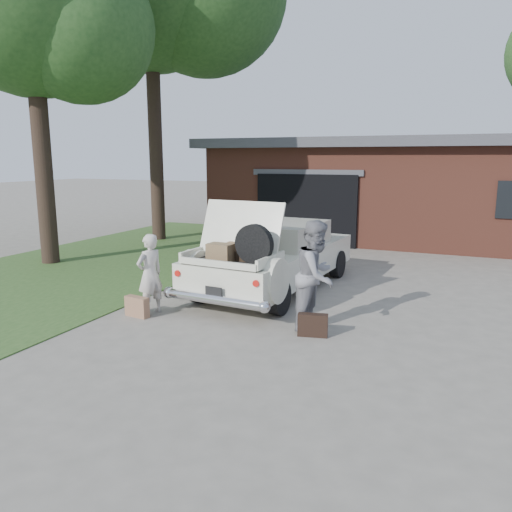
% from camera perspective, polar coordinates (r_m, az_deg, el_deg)
% --- Properties ---
extents(ground, '(90.00, 90.00, 0.00)m').
position_cam_1_polar(ground, '(7.98, -1.73, -8.54)').
color(ground, gray).
rests_on(ground, ground).
extents(grass_strip, '(6.00, 16.00, 0.02)m').
position_cam_1_polar(grass_strip, '(13.38, -17.84, -0.95)').
color(grass_strip, '#2D4C1E').
rests_on(grass_strip, ground).
extents(house, '(12.80, 7.80, 3.30)m').
position_cam_1_polar(house, '(18.44, 16.58, 7.53)').
color(house, brown).
rests_on(house, ground).
extents(tree_left, '(5.40, 4.70, 8.81)m').
position_cam_1_polar(tree_left, '(14.18, -24.18, 24.48)').
color(tree_left, '#38281E').
rests_on(tree_left, ground).
extents(sedan, '(2.19, 4.92, 1.93)m').
position_cam_1_polar(sedan, '(10.29, 2.15, 0.02)').
color(sedan, beige).
rests_on(sedan, ground).
extents(woman_left, '(0.48, 0.59, 1.41)m').
position_cam_1_polar(woman_left, '(8.84, -12.03, -2.05)').
color(woman_left, beige).
rests_on(woman_left, ground).
extents(woman_right, '(0.77, 0.93, 1.75)m').
position_cam_1_polar(woman_right, '(7.90, 6.92, -2.21)').
color(woman_right, gray).
rests_on(woman_right, ground).
extents(suitcase_left, '(0.47, 0.21, 0.35)m').
position_cam_1_polar(suitcase_left, '(8.86, -13.44, -5.65)').
color(suitcase_left, '#A07051').
rests_on(suitcase_left, ground).
extents(suitcase_right, '(0.48, 0.24, 0.35)m').
position_cam_1_polar(suitcase_right, '(7.75, 6.51, -7.85)').
color(suitcase_right, black).
rests_on(suitcase_right, ground).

